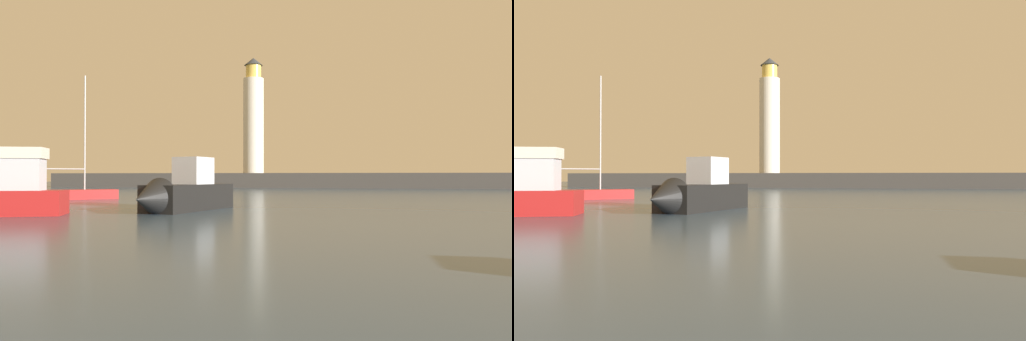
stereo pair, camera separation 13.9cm
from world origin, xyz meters
TOP-DOWN VIEW (x-y plane):
  - ground_plane at (0.00, 37.32)m, footprint 223.93×223.93m
  - breakwater at (0.00, 74.64)m, footprint 83.81×6.91m
  - lighthouse at (-8.22, 74.64)m, footprint 3.31×3.31m
  - motorboat_2 at (-2.57, 22.63)m, footprint 3.80×8.02m
  - motorboat_3 at (-13.48, 23.99)m, footprint 6.04×5.91m
  - sailboat_moored at (-14.99, 33.54)m, footprint 5.97×5.28m

SIDE VIEW (x-z plane):
  - ground_plane at x=0.00m, z-range 0.00..0.00m
  - sailboat_moored at x=-14.99m, z-range -4.48..5.40m
  - motorboat_3 at x=-13.48m, z-range -0.63..2.26m
  - motorboat_2 at x=-2.57m, z-range -0.62..2.45m
  - breakwater at x=0.00m, z-range 0.00..2.33m
  - lighthouse at x=-8.22m, z-range 1.84..20.51m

